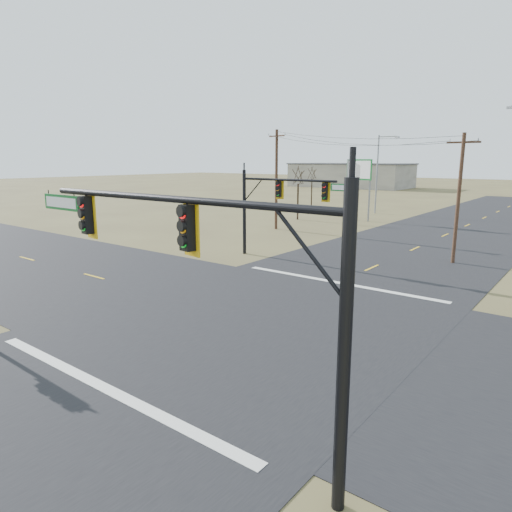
{
  "coord_description": "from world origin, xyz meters",
  "views": [
    {
      "loc": [
        11.33,
        -14.66,
        6.74
      ],
      "look_at": [
        -0.76,
        1.0,
        2.54
      ],
      "focal_mm": 32.0,
      "sensor_mm": 36.0,
      "label": 1
    }
  ],
  "objects_px": {
    "mast_arm_far": "(283,196)",
    "utility_pole_near": "(459,196)",
    "bare_tree_a": "(298,175)",
    "streetlight_c": "(379,170)",
    "bare_tree_b": "(312,172)",
    "utility_pole_far": "(276,178)",
    "mast_arm_near": "(191,250)",
    "highway_sign": "(359,178)"
  },
  "relations": [
    {
      "from": "mast_arm_far",
      "to": "bare_tree_a",
      "type": "xyz_separation_m",
      "value": [
        -10.67,
        18.67,
        0.65
      ]
    },
    {
      "from": "utility_pole_far",
      "to": "bare_tree_b",
      "type": "relative_size",
      "value": 1.56
    },
    {
      "from": "streetlight_c",
      "to": "bare_tree_a",
      "type": "relative_size",
      "value": 1.52
    },
    {
      "from": "mast_arm_far",
      "to": "mast_arm_near",
      "type": "bearing_deg",
      "value": -76.36
    },
    {
      "from": "streetlight_c",
      "to": "bare_tree_b",
      "type": "height_order",
      "value": "streetlight_c"
    },
    {
      "from": "mast_arm_far",
      "to": "bare_tree_b",
      "type": "relative_size",
      "value": 1.45
    },
    {
      "from": "utility_pole_near",
      "to": "bare_tree_a",
      "type": "xyz_separation_m",
      "value": [
        -20.25,
        12.61,
        0.62
      ]
    },
    {
      "from": "highway_sign",
      "to": "bare_tree_b",
      "type": "distance_m",
      "value": 17.0
    },
    {
      "from": "bare_tree_a",
      "to": "bare_tree_b",
      "type": "bearing_deg",
      "value": 115.37
    },
    {
      "from": "bare_tree_a",
      "to": "bare_tree_b",
      "type": "relative_size",
      "value": 1.04
    },
    {
      "from": "streetlight_c",
      "to": "utility_pole_far",
      "type": "bearing_deg",
      "value": -81.46
    },
    {
      "from": "mast_arm_far",
      "to": "streetlight_c",
      "type": "xyz_separation_m",
      "value": [
        -5.98,
        29.97,
        1.05
      ]
    },
    {
      "from": "utility_pole_near",
      "to": "streetlight_c",
      "type": "xyz_separation_m",
      "value": [
        -15.57,
        23.9,
        1.02
      ]
    },
    {
      "from": "mast_arm_far",
      "to": "utility_pole_near",
      "type": "xyz_separation_m",
      "value": [
        9.58,
        6.07,
        0.03
      ]
    },
    {
      "from": "mast_arm_near",
      "to": "bare_tree_b",
      "type": "height_order",
      "value": "mast_arm_near"
    },
    {
      "from": "mast_arm_far",
      "to": "streetlight_c",
      "type": "bearing_deg",
      "value": 86.37
    },
    {
      "from": "mast_arm_near",
      "to": "streetlight_c",
      "type": "bearing_deg",
      "value": 116.55
    },
    {
      "from": "bare_tree_a",
      "to": "highway_sign",
      "type": "bearing_deg",
      "value": 30.86
    },
    {
      "from": "highway_sign",
      "to": "bare_tree_a",
      "type": "xyz_separation_m",
      "value": [
        -5.72,
        -3.42,
        0.29
      ]
    },
    {
      "from": "highway_sign",
      "to": "bare_tree_b",
      "type": "xyz_separation_m",
      "value": [
        -12.7,
        11.3,
        0.14
      ]
    },
    {
      "from": "highway_sign",
      "to": "bare_tree_a",
      "type": "bearing_deg",
      "value": -131.93
    },
    {
      "from": "utility_pole_near",
      "to": "mast_arm_far",
      "type": "bearing_deg",
      "value": -147.66
    },
    {
      "from": "mast_arm_near",
      "to": "highway_sign",
      "type": "relative_size",
      "value": 1.53
    },
    {
      "from": "bare_tree_a",
      "to": "bare_tree_b",
      "type": "distance_m",
      "value": 16.29
    },
    {
      "from": "utility_pole_near",
      "to": "bare_tree_a",
      "type": "relative_size",
      "value": 1.32
    },
    {
      "from": "utility_pole_far",
      "to": "streetlight_c",
      "type": "height_order",
      "value": "streetlight_c"
    },
    {
      "from": "mast_arm_near",
      "to": "mast_arm_far",
      "type": "relative_size",
      "value": 1.17
    },
    {
      "from": "mast_arm_far",
      "to": "bare_tree_a",
      "type": "relative_size",
      "value": 1.39
    },
    {
      "from": "utility_pole_far",
      "to": "highway_sign",
      "type": "xyz_separation_m",
      "value": [
        3.46,
        10.89,
        -0.22
      ]
    },
    {
      "from": "utility_pole_near",
      "to": "streetlight_c",
      "type": "bearing_deg",
      "value": 123.08
    },
    {
      "from": "mast_arm_far",
      "to": "highway_sign",
      "type": "relative_size",
      "value": 1.31
    },
    {
      "from": "utility_pole_far",
      "to": "streetlight_c",
      "type": "relative_size",
      "value": 0.98
    },
    {
      "from": "bare_tree_a",
      "to": "utility_pole_near",
      "type": "bearing_deg",
      "value": -31.9
    },
    {
      "from": "highway_sign",
      "to": "streetlight_c",
      "type": "height_order",
      "value": "streetlight_c"
    },
    {
      "from": "streetlight_c",
      "to": "bare_tree_a",
      "type": "xyz_separation_m",
      "value": [
        -4.68,
        -11.29,
        -0.41
      ]
    },
    {
      "from": "mast_arm_near",
      "to": "bare_tree_a",
      "type": "relative_size",
      "value": 1.63
    },
    {
      "from": "utility_pole_near",
      "to": "streetlight_c",
      "type": "distance_m",
      "value": 28.54
    },
    {
      "from": "utility_pole_near",
      "to": "bare_tree_b",
      "type": "height_order",
      "value": "utility_pole_near"
    },
    {
      "from": "utility_pole_far",
      "to": "streetlight_c",
      "type": "bearing_deg",
      "value": 82.64
    },
    {
      "from": "highway_sign",
      "to": "bare_tree_b",
      "type": "bearing_deg",
      "value": 155.53
    },
    {
      "from": "utility_pole_far",
      "to": "bare_tree_b",
      "type": "bearing_deg",
      "value": 112.59
    },
    {
      "from": "mast_arm_far",
      "to": "utility_pole_far",
      "type": "bearing_deg",
      "value": 111.98
    }
  ]
}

